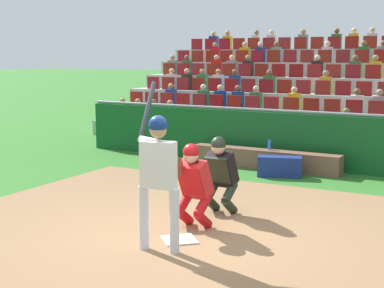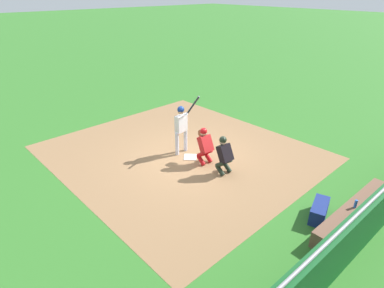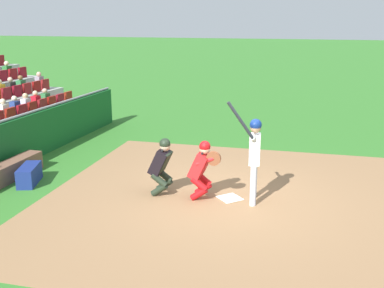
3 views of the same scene
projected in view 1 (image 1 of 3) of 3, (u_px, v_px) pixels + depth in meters
name	position (u px, v px, depth m)	size (l,w,h in m)	color
ground_plane	(179.00, 241.00, 7.87)	(160.00, 160.00, 0.00)	#317027
infield_dirt_patch	(159.00, 251.00, 7.44)	(8.01, 8.82, 0.01)	#8F6946
home_plate_marker	(179.00, 239.00, 7.86)	(0.44, 0.44, 0.02)	white
batter_at_plate	(158.00, 168.00, 7.29)	(0.71, 0.67, 2.18)	silver
catcher_crouching	(192.00, 181.00, 8.32)	(0.47, 0.71, 1.29)	red
home_plate_umpire	(221.00, 171.00, 9.09)	(0.47, 0.47, 1.28)	#202B1E
dugout_wall	(315.00, 141.00, 12.75)	(12.27, 0.24, 1.31)	#125121
dugout_bench	(265.00, 159.00, 12.82)	(3.46, 0.40, 0.44)	brown
water_bottle_on_bench	(269.00, 145.00, 12.76)	(0.07, 0.07, 0.22)	blue
equipment_duffel_bag	(280.00, 167.00, 12.02)	(0.91, 0.36, 0.43)	navy
bleacher_stand	(375.00, 104.00, 17.70)	(15.98, 6.14, 3.46)	#9FA79E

